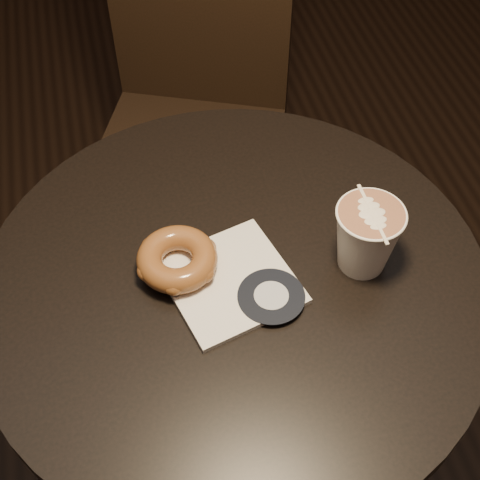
# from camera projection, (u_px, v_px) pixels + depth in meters

# --- Properties ---
(cafe_table) EXTENTS (0.70, 0.70, 0.75)m
(cafe_table) POSITION_uv_depth(u_px,v_px,m) (235.00, 349.00, 1.07)
(cafe_table) COLOR black
(cafe_table) RESTS_ON ground
(chair) EXTENTS (0.52, 0.52, 1.00)m
(chair) POSITION_uv_depth(u_px,v_px,m) (195.00, 87.00, 1.48)
(chair) COLOR black
(chair) RESTS_ON ground
(pastry_bag) EXTENTS (0.20, 0.20, 0.01)m
(pastry_bag) POSITION_uv_depth(u_px,v_px,m) (230.00, 281.00, 0.90)
(pastry_bag) COLOR white
(pastry_bag) RESTS_ON cafe_table
(doughnut) EXTENTS (0.11, 0.11, 0.04)m
(doughnut) POSITION_uv_depth(u_px,v_px,m) (177.00, 259.00, 0.90)
(doughnut) COLOR brown
(doughnut) RESTS_ON pastry_bag
(latte_cup) EXTENTS (0.09, 0.09, 0.10)m
(latte_cup) POSITION_uv_depth(u_px,v_px,m) (366.00, 238.00, 0.89)
(latte_cup) COLOR white
(latte_cup) RESTS_ON cafe_table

